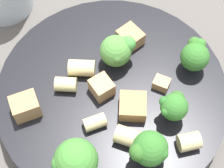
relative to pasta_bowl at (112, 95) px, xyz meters
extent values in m
plane|color=#5B5651|center=(0.00, 0.00, -0.02)|extent=(2.00, 2.00, 0.00)
cylinder|color=black|center=(0.00, 0.00, 0.00)|extent=(0.24, 0.24, 0.03)
cylinder|color=beige|center=(0.00, 0.00, 0.01)|extent=(0.22, 0.22, 0.01)
torus|color=black|center=(0.00, 0.00, 0.01)|extent=(0.24, 0.24, 0.00)
cylinder|color=#93B766|center=(-0.05, -0.05, 0.02)|extent=(0.01, 0.01, 0.01)
sphere|color=#387A2D|center=(-0.05, -0.05, 0.04)|extent=(0.03, 0.03, 0.03)
sphere|color=#367A2E|center=(-0.05, -0.04, 0.04)|extent=(0.01, 0.01, 0.01)
sphere|color=#356828|center=(-0.04, -0.05, 0.04)|extent=(0.01, 0.01, 0.01)
sphere|color=#32742F|center=(-0.04, -0.04, 0.04)|extent=(0.01, 0.01, 0.01)
cylinder|color=#9EC175|center=(0.03, -0.01, 0.02)|extent=(0.01, 0.01, 0.01)
sphere|color=#569942|center=(0.03, -0.01, 0.03)|extent=(0.03, 0.03, 0.03)
sphere|color=#4A9941|center=(0.03, -0.03, 0.04)|extent=(0.02, 0.02, 0.02)
sphere|color=#4E8938|center=(0.02, -0.01, 0.04)|extent=(0.01, 0.01, 0.01)
cylinder|color=#93B766|center=(-0.07, 0.05, 0.02)|extent=(0.01, 0.01, 0.01)
sphere|color=#478E38|center=(-0.07, 0.05, 0.04)|extent=(0.04, 0.04, 0.04)
sphere|color=#418934|center=(-0.07, 0.07, 0.04)|extent=(0.02, 0.02, 0.02)
cylinder|color=#93B766|center=(-0.08, -0.01, 0.02)|extent=(0.01, 0.01, 0.01)
sphere|color=#387A2D|center=(-0.08, -0.01, 0.03)|extent=(0.03, 0.03, 0.03)
sphere|color=#366E28|center=(-0.08, 0.00, 0.04)|extent=(0.02, 0.02, 0.02)
sphere|color=#327428|center=(-0.09, -0.02, 0.04)|extent=(0.01, 0.01, 0.01)
cylinder|color=#93B766|center=(0.00, -0.09, 0.02)|extent=(0.01, 0.01, 0.01)
sphere|color=#387A2D|center=(0.00, -0.09, 0.03)|extent=(0.03, 0.03, 0.03)
sphere|color=#377C2B|center=(0.01, -0.10, 0.04)|extent=(0.01, 0.01, 0.01)
sphere|color=#377229|center=(0.01, -0.09, 0.04)|extent=(0.01, 0.01, 0.01)
cylinder|color=beige|center=(0.01, 0.05, 0.02)|extent=(0.02, 0.03, 0.02)
cylinder|color=beige|center=(-0.08, -0.05, 0.02)|extent=(0.02, 0.02, 0.02)
cylinder|color=beige|center=(0.03, 0.02, 0.02)|extent=(0.03, 0.03, 0.02)
cylinder|color=beige|center=(-0.06, 0.00, 0.02)|extent=(0.03, 0.03, 0.02)
cylinder|color=beige|center=(-0.03, 0.03, 0.02)|extent=(0.02, 0.02, 0.01)
cube|color=tan|center=(0.00, 0.09, 0.02)|extent=(0.02, 0.03, 0.02)
cube|color=#A87A4C|center=(-0.03, -0.01, 0.02)|extent=(0.03, 0.03, 0.02)
cube|color=tan|center=(0.00, 0.01, 0.02)|extent=(0.03, 0.03, 0.02)
cube|color=tan|center=(0.05, -0.04, 0.02)|extent=(0.03, 0.03, 0.02)
cube|color=tan|center=(-0.01, -0.05, 0.02)|extent=(0.02, 0.02, 0.01)
camera|label=1|loc=(-0.18, 0.05, 0.36)|focal=60.00mm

